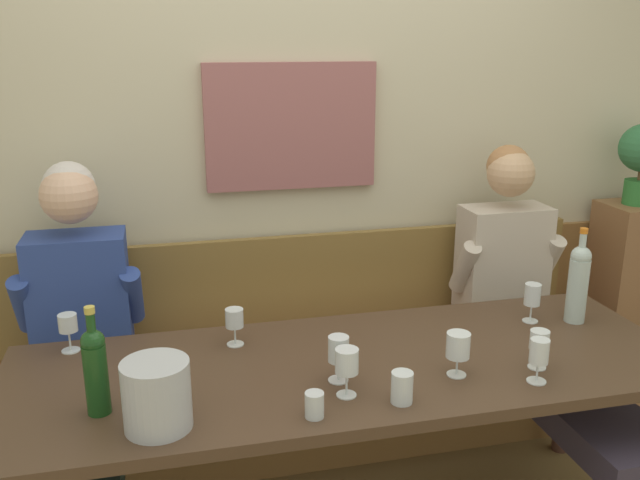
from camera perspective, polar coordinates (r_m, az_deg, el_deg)
room_wall_back at (r=3.00m, az=-2.14°, el=9.31°), size 6.80×0.12×2.80m
wood_wainscot_panel at (r=3.21m, az=-1.76°, el=-7.87°), size 6.80×0.03×0.90m
wall_bench at (r=3.10m, az=-0.92°, el=-12.28°), size 2.61×0.42×0.94m
dining_table at (r=2.37m, az=2.60°, el=-11.88°), size 2.31×0.81×0.73m
person_left_seat at (r=2.60m, az=-19.90°, el=-9.88°), size 0.48×1.23×1.34m
person_center_right_seat at (r=2.98m, az=17.82°, el=-6.53°), size 0.49×1.23×1.34m
ice_bucket at (r=1.98m, az=-13.60°, el=-12.60°), size 0.19×0.19×0.20m
wine_bottle_clear_water at (r=2.77m, az=20.94°, el=-3.26°), size 0.08×0.08×0.38m
wine_bottle_amber_mid at (r=2.08m, az=-18.41°, el=-10.19°), size 0.07×0.07×0.33m
wine_glass_center_front at (r=2.52m, az=-20.48°, el=-6.70°), size 0.06×0.06×0.14m
wine_glass_center_rear at (r=2.44m, az=-7.22°, el=-6.74°), size 0.07×0.07×0.14m
wine_glass_near_bucket at (r=2.73m, az=17.47°, el=-4.50°), size 0.06×0.06×0.15m
wine_glass_mid_left at (r=2.27m, az=17.99°, el=-9.04°), size 0.06×0.06×0.15m
wine_glass_by_bottle at (r=2.25m, az=11.53°, el=-8.84°), size 0.08×0.08×0.15m
wine_glass_right_end at (r=2.08m, az=2.27°, el=-10.37°), size 0.07×0.07×0.16m
wine_glass_mid_right at (r=2.17m, az=1.57°, el=-9.41°), size 0.07×0.07×0.15m
wine_glass_left_end at (r=2.37m, az=17.99°, el=-8.21°), size 0.06×0.06×0.13m
water_tumbler_right at (r=2.09m, az=6.93°, el=-12.24°), size 0.07×0.07×0.10m
water_tumbler_center at (r=2.01m, az=-0.47°, el=-13.73°), size 0.06×0.06×0.08m
corner_pedestal at (r=3.69m, az=24.13°, el=-4.99°), size 0.28×0.28×1.03m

